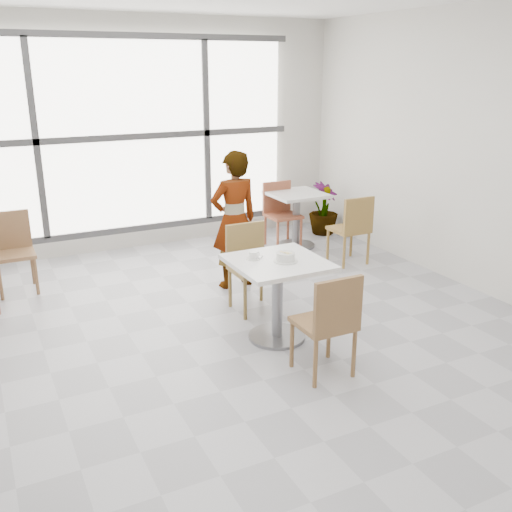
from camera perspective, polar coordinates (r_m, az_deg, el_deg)
name	(u,v)px	position (r m, az deg, el deg)	size (l,w,h in m)	color
floor	(240,356)	(5.00, -1.56, -9.94)	(7.00, 7.00, 0.00)	#9E9EA5
wall_back	(125,136)	(7.77, -12.90, 11.51)	(6.00, 6.00, 0.00)	silver
wall_right	(511,158)	(6.34, 24.01, 8.93)	(7.00, 7.00, 0.00)	silver
window	(126,137)	(7.71, -12.77, 11.47)	(4.60, 0.07, 2.52)	white
main_table	(277,285)	(5.11, 2.14, -2.86)	(0.80, 0.80, 0.75)	white
chair_near	(330,319)	(4.52, 7.32, -6.24)	(0.42, 0.42, 0.87)	brown
chair_far	(250,261)	(5.78, -0.62, -0.49)	(0.42, 0.42, 0.87)	olive
oatmeal_bowl	(286,257)	(4.99, 2.96, -0.07)	(0.21, 0.21, 0.09)	silver
coffee_cup	(253,256)	(5.06, -0.25, 0.04)	(0.16, 0.13, 0.07)	silver
person	(234,220)	(6.29, -2.18, 3.56)	(0.56, 0.37, 1.53)	black
bg_table_right	(296,212)	(7.81, 4.03, 4.39)	(0.70, 0.70, 0.75)	silver
bg_chair_left_far	(13,246)	(6.79, -23.01, 0.89)	(0.42, 0.42, 0.87)	brown
bg_chair_right_near	(353,226)	(7.17, 9.59, 3.00)	(0.42, 0.42, 0.87)	olive
bg_chair_right_far	(280,209)	(7.87, 2.43, 4.64)	(0.42, 0.42, 0.87)	brown
plant_right	(324,209)	(8.49, 6.73, 4.69)	(0.42, 0.42, 0.76)	#5C884D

